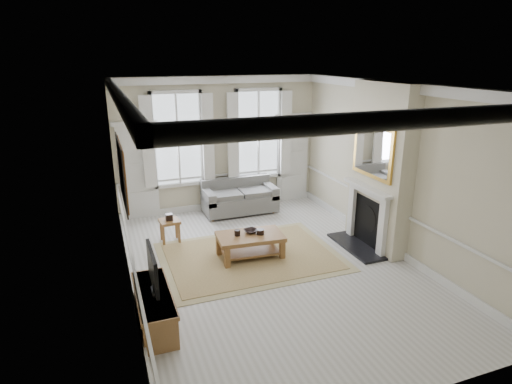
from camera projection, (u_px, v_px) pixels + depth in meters
name	position (u px, v px, depth m)	size (l,w,h in m)	color
floor	(272.00, 267.00, 8.18)	(7.20, 7.20, 0.00)	#B7B5AD
ceiling	(274.00, 85.00, 7.14)	(7.20, 7.20, 0.00)	white
back_wall	(219.00, 144.00, 10.87)	(5.20, 5.20, 0.00)	beige
left_wall	(122.00, 198.00, 6.80)	(7.20, 7.20, 0.00)	beige
right_wall	(394.00, 169.00, 8.52)	(7.20, 7.20, 0.00)	beige
window_left	(178.00, 140.00, 10.42)	(1.26, 0.20, 2.20)	#B2BCC6
window_right	(258.00, 134.00, 11.12)	(1.26, 0.20, 2.20)	#B2BCC6
door_left	(138.00, 173.00, 10.33)	(0.90, 0.08, 2.30)	silver
door_right	(292.00, 159.00, 11.68)	(0.90, 0.08, 2.30)	silver
painting	(122.00, 172.00, 6.97)	(0.05, 1.66, 1.06)	#A05B1B
chimney_breast	(380.00, 168.00, 8.64)	(0.35, 1.70, 3.38)	beige
hearth	(356.00, 246.00, 9.01)	(0.55, 1.50, 0.05)	black
fireplace	(367.00, 214.00, 8.86)	(0.21, 1.45, 1.33)	silver
mirror	(373.00, 151.00, 8.46)	(0.06, 1.26, 1.06)	gold
sofa	(239.00, 198.00, 10.96)	(1.84, 0.89, 0.86)	slate
side_table	(170.00, 225.00, 9.18)	(0.45, 0.45, 0.50)	brown
rug	(250.00, 256.00, 8.59)	(3.50, 2.60, 0.02)	olive
coffee_table	(250.00, 239.00, 8.47)	(1.35, 0.85, 0.49)	brown
ceramic_pot_a	(237.00, 233.00, 8.39)	(0.12, 0.12, 0.12)	black
ceramic_pot_b	(260.00, 232.00, 8.45)	(0.15, 0.15, 0.11)	black
bowl	(251.00, 231.00, 8.54)	(0.27, 0.27, 0.07)	black
tv_stand	(154.00, 308.00, 6.39)	(0.47, 1.47, 0.53)	brown
tv	(153.00, 269.00, 6.20)	(0.08, 0.90, 0.68)	black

